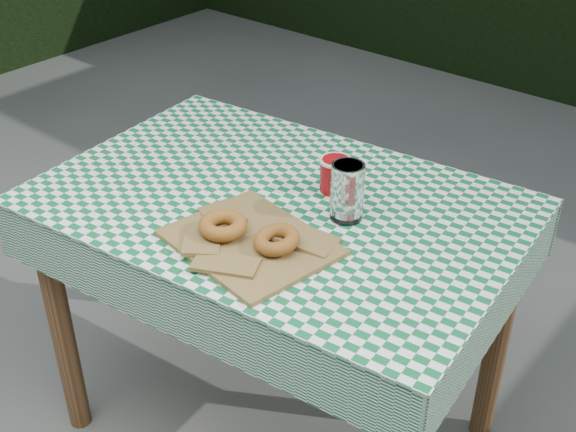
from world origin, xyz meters
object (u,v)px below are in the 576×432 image
object	(u,v)px
coffee_mug	(335,175)
drinking_glass	(347,192)
paper_bag	(250,241)
table	(278,325)

from	to	relation	value
coffee_mug	drinking_glass	distance (m)	0.13
paper_bag	coffee_mug	bearing A→B (deg)	90.22
coffee_mug	table	bearing A→B (deg)	-113.02
table	paper_bag	distance (m)	0.43
paper_bag	coffee_mug	distance (m)	0.30
table	drinking_glass	world-z (taller)	drinking_glass
table	drinking_glass	size ratio (longest dim) A/B	8.16
drinking_glass	table	bearing A→B (deg)	-166.52
paper_bag	drinking_glass	bearing A→B (deg)	67.15
coffee_mug	drinking_glass	world-z (taller)	drinking_glass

